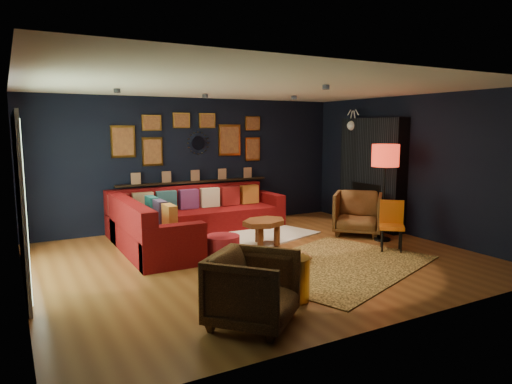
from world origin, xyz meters
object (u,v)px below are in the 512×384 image
coffee_table (264,225)px  pouf (222,247)px  orange_chair (392,221)px  armchair_left (253,285)px  armchair_right (358,211)px  gold_stool (292,279)px  dog (278,255)px  sectional (182,221)px  floor_lamp (385,160)px

coffee_table → pouf: bearing=-157.3°
coffee_table → orange_chair: (1.70, -1.24, 0.11)m
armchair_left → armchair_right: armchair_right is taller
orange_chair → gold_stool: bearing=-116.3°
gold_stool → dog: (0.50, 1.15, -0.07)m
sectional → gold_stool: sectional is taller
sectional → armchair_right: size_ratio=3.85×
armchair_right → orange_chair: armchair_right is taller
sectional → orange_chair: 3.68m
armchair_right → dog: 2.68m
sectional → floor_lamp: size_ratio=1.98×
orange_chair → floor_lamp: floor_lamp is taller
armchair_right → orange_chair: bearing=-59.0°
orange_chair → dog: 2.17m
gold_stool → orange_chair: (2.65, 1.06, 0.23)m
sectional → armchair_right: armchair_right is taller
armchair_right → sectional: bearing=-157.1°
pouf → armchair_left: (-0.70, -2.27, 0.21)m
gold_stool → dog: gold_stool is taller
coffee_table → pouf: coffee_table is taller
pouf → armchair_left: size_ratio=0.64×
sectional → floor_lamp: 3.80m
pouf → orange_chair: (2.67, -0.83, 0.28)m
floor_lamp → armchair_left: bearing=-151.9°
armchair_left → sectional: bearing=39.7°
sectional → armchair_right: bearing=-22.4°
armchair_left → dog: size_ratio=0.76×
orange_chair → floor_lamp: (0.35, 0.55, 0.97)m
armchair_right → orange_chair: (-0.30, -1.16, 0.04)m
gold_stool → floor_lamp: floor_lamp is taller
coffee_table → gold_stool: 2.49m
armchair_left → dog: 1.97m
armchair_left → coffee_table: bearing=16.7°
coffee_table → gold_stool: bearing=-112.3°
sectional → armchair_right: (3.06, -1.26, 0.12)m
coffee_table → dog: bearing=-111.0°
coffee_table → armchair_right: size_ratio=1.16×
orange_chair → floor_lamp: size_ratio=0.48×
coffee_table → gold_stool: (-0.95, -2.30, -0.11)m
armchair_left → gold_stool: 0.83m
armchair_right → floor_lamp: floor_lamp is taller
armchair_right → gold_stool: bearing=-97.7°
coffee_table → floor_lamp: (2.05, -0.69, 1.09)m
sectional → pouf: (0.09, -1.59, -0.12)m
sectional → armchair_left: size_ratio=4.10×
pouf → sectional: bearing=93.2°
sectional → floor_lamp: bearing=-30.9°
pouf → orange_chair: bearing=-17.3°
coffee_table → armchair_right: armchair_right is taller
pouf → dog: pouf is taller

